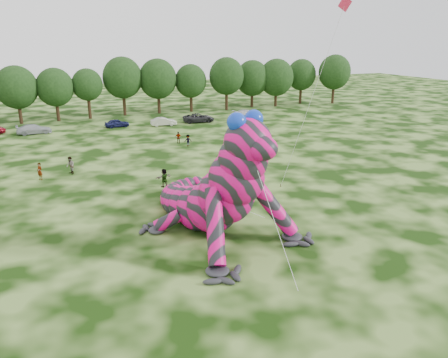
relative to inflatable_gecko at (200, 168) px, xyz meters
name	(u,v)px	position (x,y,z in m)	size (l,w,h in m)	color
ground	(177,275)	(-3.71, -6.00, -4.72)	(240.00, 240.00, 0.00)	#16330A
inflatable_gecko	(200,168)	(0.00, 0.00, 0.00)	(15.90, 18.88, 9.44)	#DA0871
flying_kite	(339,20)	(12.38, 1.68, 10.29)	(3.10, 5.24, 17.21)	#BF173A
tree_7	(18,95)	(-13.79, 50.81, 0.02)	(6.68, 6.01, 9.48)	black
tree_8	(56,95)	(-7.93, 50.99, -0.25)	(6.14, 5.53, 8.94)	black
tree_9	(88,94)	(-2.65, 51.35, -0.38)	(5.27, 4.74, 8.68)	black
tree_10	(123,86)	(3.69, 52.58, 0.53)	(7.09, 6.38, 10.50)	black
tree_11	(158,86)	(10.07, 52.20, 0.31)	(7.01, 6.31, 10.07)	black
tree_12	(191,88)	(16.30, 51.74, -0.23)	(5.99, 5.39, 8.97)	black
tree_13	(227,84)	(23.42, 51.13, 0.34)	(6.83, 6.15, 10.13)	black
tree_14	(252,84)	(29.75, 52.73, -0.02)	(6.82, 6.14, 9.40)	black
tree_15	(276,83)	(34.76, 51.78, 0.10)	(7.17, 6.45, 9.63)	black
tree_16	(301,81)	(41.74, 53.38, -0.03)	(6.26, 5.63, 9.37)	black
tree_17	(334,79)	(48.24, 50.67, 0.43)	(6.98, 6.28, 10.30)	black
car_3	(34,129)	(-11.77, 41.27, -4.01)	(1.99, 4.90, 1.42)	#A9AEB2
car_4	(117,123)	(0.49, 41.75, -4.07)	(1.54, 3.82, 1.30)	#171A47
car_5	(163,122)	(7.67, 40.01, -4.04)	(1.43, 4.10, 1.35)	#B9B6A8
car_6	(199,118)	(13.98, 40.73, -3.98)	(2.45, 5.31, 1.48)	#262628
car_7	(247,114)	(23.21, 41.08, -3.96)	(2.12, 5.21, 1.51)	silver
spectator_0	(40,171)	(-11.14, 17.22, -3.84)	(0.64, 0.42, 1.76)	gray
spectator_3	(178,138)	(6.36, 27.25, -3.93)	(0.92, 0.39, 1.58)	gray
spectator_5	(164,178)	(-0.10, 10.33, -3.82)	(1.67, 0.53, 1.80)	gray
spectator_1	(70,166)	(-8.15, 18.00, -3.78)	(0.92, 0.71, 1.89)	gray
spectator_2	(188,140)	(7.07, 25.19, -3.94)	(1.00, 0.58, 1.56)	gray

